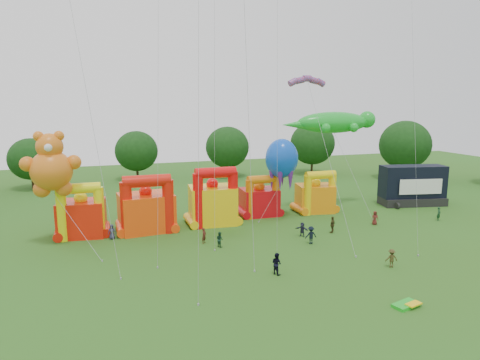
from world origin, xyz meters
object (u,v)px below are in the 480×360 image
object	(u,v)px
bouncy_castle_2	(213,202)
spectator_4	(332,225)
bouncy_castle_0	(82,215)
gecko_kite	(343,148)
spectator_0	(112,232)
teddy_bear_kite	(67,203)
stage_trailer	(412,186)
octopus_kite	(279,172)

from	to	relation	value
bouncy_castle_2	spectator_4	bearing A→B (deg)	-33.36
bouncy_castle_0	gecko_kite	bearing A→B (deg)	2.40
spectator_0	bouncy_castle_0	bearing A→B (deg)	153.46
bouncy_castle_2	teddy_bear_kite	size ratio (longest dim) A/B	0.60
stage_trailer	gecko_kite	bearing A→B (deg)	176.77
teddy_bear_kite	octopus_kite	world-z (taller)	teddy_bear_kite
stage_trailer	octopus_kite	size ratio (longest dim) A/B	0.94
octopus_kite	spectator_4	distance (m)	9.71
gecko_kite	spectator_4	bearing A→B (deg)	-125.85
bouncy_castle_0	spectator_4	size ratio (longest dim) A/B	3.24
bouncy_castle_0	bouncy_castle_2	size ratio (longest dim) A/B	0.86
octopus_kite	teddy_bear_kite	bearing A→B (deg)	-169.54
bouncy_castle_0	bouncy_castle_2	distance (m)	14.51
bouncy_castle_2	octopus_kite	bearing A→B (deg)	1.81
teddy_bear_kite	spectator_4	bearing A→B (deg)	-7.19
stage_trailer	teddy_bear_kite	size ratio (longest dim) A/B	0.80
gecko_kite	spectator_0	bearing A→B (deg)	-173.35
stage_trailer	spectator_4	bearing A→B (deg)	-154.85
bouncy_castle_2	gecko_kite	xyz separation A→B (m)	(17.84, 1.18, 5.67)
stage_trailer	spectator_4	distance (m)	19.23
gecko_kite	spectator_4	distance (m)	13.09
bouncy_castle_2	octopus_kite	xyz separation A→B (m)	(8.42, 0.27, 3.13)
bouncy_castle_2	teddy_bear_kite	distance (m)	16.24
bouncy_castle_0	stage_trailer	distance (m)	43.36
bouncy_castle_0	spectator_0	distance (m)	3.89
bouncy_castle_0	spectator_0	bearing A→B (deg)	-35.19
spectator_0	stage_trailer	bearing A→B (deg)	12.62
spectator_4	teddy_bear_kite	bearing A→B (deg)	-43.99
octopus_kite	spectator_0	world-z (taller)	octopus_kite
spectator_0	spectator_4	size ratio (longest dim) A/B	0.87
bouncy_castle_0	teddy_bear_kite	world-z (taller)	teddy_bear_kite
stage_trailer	spectator_4	world-z (taller)	stage_trailer
stage_trailer	teddy_bear_kite	xyz separation A→B (m)	(-44.42, -4.72, 1.93)
stage_trailer	teddy_bear_kite	distance (m)	44.71
spectator_0	teddy_bear_kite	bearing A→B (deg)	-145.74
teddy_bear_kite	spectator_4	world-z (taller)	teddy_bear_kite
bouncy_castle_0	octopus_kite	distance (m)	23.19
bouncy_castle_2	spectator_4	size ratio (longest dim) A/B	3.74
teddy_bear_kite	spectator_0	world-z (taller)	teddy_bear_kite
bouncy_castle_0	bouncy_castle_2	xyz separation A→B (m)	(14.51, 0.17, 0.34)
stage_trailer	spectator_0	world-z (taller)	stage_trailer
octopus_kite	bouncy_castle_2	bearing A→B (deg)	-178.19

